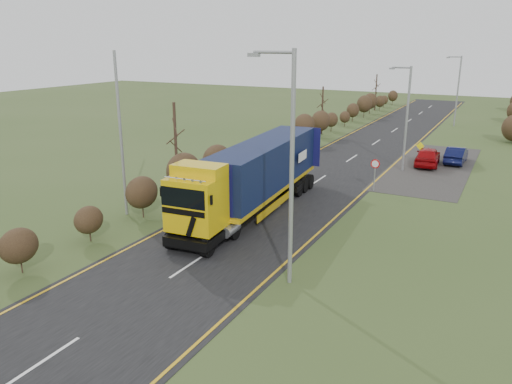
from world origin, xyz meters
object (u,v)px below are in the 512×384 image
object	(u,v)px
streetlight_near	(289,161)
car_blue_sedan	(456,155)
lorry	(255,174)
car_red_hatchback	(428,156)
speed_sign	(375,169)

from	to	relation	value
streetlight_near	car_blue_sedan	bearing A→B (deg)	82.11
lorry	car_red_hatchback	bearing A→B (deg)	62.92
car_blue_sedan	speed_sign	size ratio (longest dim) A/B	1.89
lorry	speed_sign	xyz separation A→B (m)	(5.00, 7.47, -0.82)
lorry	speed_sign	distance (m)	9.03
streetlight_near	speed_sign	xyz separation A→B (m)	(-0.28, 14.68, -3.65)
car_blue_sedan	streetlight_near	size ratio (longest dim) A/B	0.44
car_red_hatchback	lorry	bearing A→B (deg)	62.63
car_red_hatchback	car_blue_sedan	world-z (taller)	car_red_hatchback
lorry	streetlight_near	size ratio (longest dim) A/B	1.58
car_blue_sedan	streetlight_near	distance (m)	26.39
car_blue_sedan	speed_sign	xyz separation A→B (m)	(-3.85, -11.07, 0.83)
speed_sign	car_red_hatchback	bearing A→B (deg)	78.17
speed_sign	lorry	bearing A→B (deg)	-123.78
lorry	speed_sign	size ratio (longest dim) A/B	6.82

